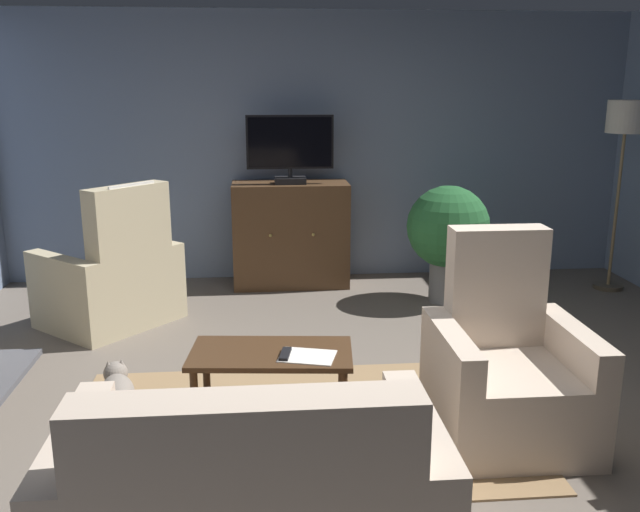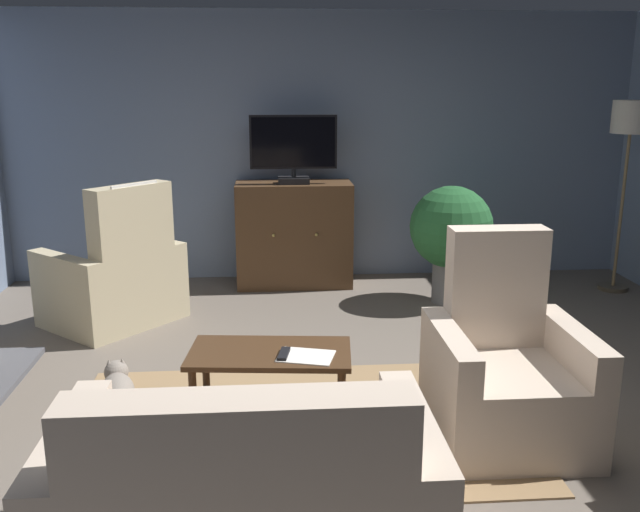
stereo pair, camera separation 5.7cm
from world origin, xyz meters
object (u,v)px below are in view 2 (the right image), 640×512
at_px(tv_remote, 284,354).
at_px(tv_cabinet, 294,237).
at_px(armchair_near_window, 116,280).
at_px(potted_plant_small_fern_corner, 451,231).
at_px(armchair_facing_sofa, 506,376).
at_px(folded_newspaper, 306,356).
at_px(cat, 117,389).
at_px(television, 293,147).
at_px(sofa_floral, 245,503).
at_px(floor_lamp, 630,134).
at_px(coffee_table, 270,361).

bearing_deg(tv_remote, tv_cabinet, -173.09).
bearing_deg(armchair_near_window, tv_remote, -55.04).
bearing_deg(tv_cabinet, potted_plant_small_fern_corner, -25.82).
bearing_deg(armchair_facing_sofa, armchair_near_window, 141.29).
xyz_separation_m(folded_newspaper, cat, (-1.14, 0.40, -0.35)).
height_order(tv_cabinet, cat, tv_cabinet).
bearing_deg(armchair_facing_sofa, tv_cabinet, 109.13).
height_order(armchair_near_window, potted_plant_small_fern_corner, armchair_near_window).
bearing_deg(tv_cabinet, television, -90.00).
bearing_deg(potted_plant_small_fern_corner, sofa_floral, -116.83).
bearing_deg(armchair_near_window, floor_lamp, 7.46).
xyz_separation_m(coffee_table, armchair_facing_sofa, (1.29, -0.22, -0.04)).
relative_size(tv_cabinet, armchair_facing_sofa, 0.97).
bearing_deg(potted_plant_small_fern_corner, cat, -143.92).
xyz_separation_m(coffee_table, cat, (-0.94, 0.30, -0.28)).
bearing_deg(folded_newspaper, armchair_near_window, 142.77).
bearing_deg(tv_cabinet, floor_lamp, -7.65).
bearing_deg(television, floor_lamp, -6.66).
bearing_deg(television, folded_newspaper, -90.86).
bearing_deg(potted_plant_small_fern_corner, folded_newspaper, -121.91).
xyz_separation_m(tv_cabinet, floor_lamp, (3.03, -0.41, 0.99)).
xyz_separation_m(potted_plant_small_fern_corner, cat, (-2.54, -1.85, -0.54)).
distance_m(television, floor_lamp, 3.06).
distance_m(coffee_table, armchair_near_window, 2.20).
height_order(tv_cabinet, folded_newspaper, tv_cabinet).
xyz_separation_m(coffee_table, potted_plant_small_fern_corner, (1.60, 2.15, 0.26)).
bearing_deg(tv_remote, folded_newspaper, 91.41).
distance_m(tv_remote, armchair_near_window, 2.31).
bearing_deg(potted_plant_small_fern_corner, armchair_near_window, -173.17).
bearing_deg(armchair_near_window, tv_cabinet, 33.88).
bearing_deg(television, tv_remote, -93.31).
bearing_deg(sofa_floral, armchair_near_window, 110.66).
bearing_deg(tv_cabinet, armchair_near_window, -146.12).
distance_m(coffee_table, tv_remote, 0.13).
xyz_separation_m(sofa_floral, armchair_facing_sofa, (1.40, 0.99, 0.05)).
relative_size(armchair_facing_sofa, potted_plant_small_fern_corner, 1.08).
bearing_deg(folded_newspaper, tv_cabinet, 104.85).
height_order(television, floor_lamp, floor_lamp).
distance_m(potted_plant_small_fern_corner, cat, 3.19).
bearing_deg(cat, tv_remote, -20.80).
height_order(folded_newspaper, armchair_near_window, armchair_near_window).
height_order(television, sofa_floral, television).
relative_size(coffee_table, floor_lamp, 0.54).
xyz_separation_m(coffee_table, armchair_near_window, (-1.25, 1.81, -0.03)).
bearing_deg(floor_lamp, television, 173.34).
xyz_separation_m(tv_cabinet, television, (0.00, -0.05, 0.86)).
bearing_deg(sofa_floral, tv_remote, 80.95).
bearing_deg(coffee_table, armchair_facing_sofa, -9.78).
xyz_separation_m(armchair_facing_sofa, floor_lamp, (1.98, 2.63, 1.11)).
xyz_separation_m(coffee_table, floor_lamp, (3.27, 2.40, 1.07)).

